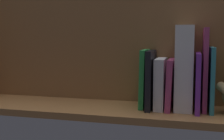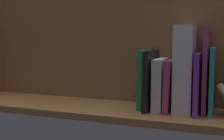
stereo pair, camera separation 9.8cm
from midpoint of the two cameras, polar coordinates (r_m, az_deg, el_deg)
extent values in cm
cube|color=#9E6B3D|center=(100.75, 2.82, -7.58)|extent=(115.11, 25.37, 2.20)
cube|color=olive|center=(107.96, 4.59, 4.46)|extent=(115.11, 1.50, 39.37)
cube|color=teal|center=(96.46, 21.44, -1.90)|extent=(1.27, 13.75, 19.97)
cube|color=#B23F72|center=(96.77, 20.31, -0.07)|extent=(1.38, 12.43, 25.87)
cube|color=purple|center=(95.70, 18.96, -2.41)|extent=(1.42, 15.59, 18.16)
cube|color=white|center=(96.36, 16.58, 0.25)|extent=(5.55, 13.47, 26.61)
cube|color=#B23F72|center=(96.92, 13.91, -2.80)|extent=(2.24, 14.66, 16.08)
cube|color=silver|center=(97.69, 12.13, -2.63)|extent=(3.07, 13.90, 16.22)
cube|color=black|center=(97.33, 10.29, -1.88)|extent=(1.70, 15.29, 18.74)
cube|color=green|center=(98.96, 9.09, -1.67)|extent=(1.94, 12.81, 18.95)
camera|label=1|loc=(0.05, -87.14, 0.30)|focal=47.86mm
camera|label=2|loc=(0.05, 92.86, -0.30)|focal=47.86mm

